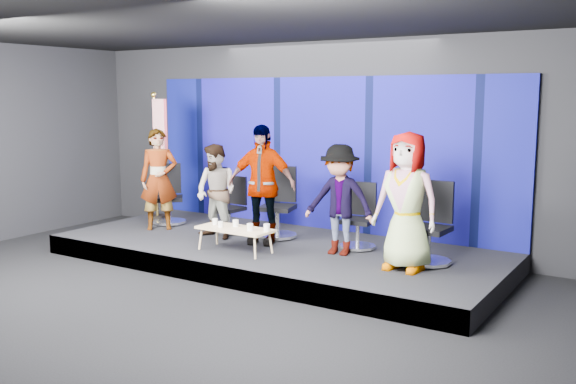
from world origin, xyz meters
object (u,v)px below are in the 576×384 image
object	(u,v)px
mug_e	(267,227)
flag_stand	(159,154)
panelist_b	(216,192)
panelist_c	(261,184)
panelist_d	(339,200)
mug_a	(215,222)
chair_a	(169,204)
mug_b	(221,224)
chair_c	(279,214)
chair_b	(231,214)
mug_d	(250,227)
panelist_a	(159,179)
chair_e	(430,237)
panelist_e	(407,201)
mug_c	(236,223)
chair_d	(359,227)
coffee_table	(235,230)

from	to	relation	value
mug_e	flag_stand	world-z (taller)	flag_stand
panelist_b	mug_e	world-z (taller)	panelist_b
panelist_c	mug_e	world-z (taller)	panelist_c
panelist_d	mug_a	world-z (taller)	panelist_d
chair_a	mug_b	bearing A→B (deg)	-70.07
chair_c	mug_a	bearing A→B (deg)	-124.40
mug_b	mug_e	size ratio (longest dim) A/B	0.85
chair_b	panelist_d	world-z (taller)	panelist_d
panelist_c	panelist_d	bearing A→B (deg)	-13.54
panelist_d	flag_stand	xyz separation A→B (m)	(-3.90, 0.40, 0.44)
chair_b	flag_stand	bearing A→B (deg)	-176.76
chair_a	mug_d	distance (m)	2.81
mug_a	chair_b	bearing A→B (deg)	114.75
panelist_a	panelist_b	xyz separation A→B (m)	(1.28, -0.04, -0.10)
flag_stand	chair_a	bearing A→B (deg)	5.62
chair_a	chair_e	world-z (taller)	chair_e
panelist_e	mug_c	xyz separation A→B (m)	(-2.55, -0.34, -0.51)
chair_d	panelist_e	bearing A→B (deg)	-41.72
panelist_b	chair_e	xyz separation A→B (m)	(3.45, 0.35, -0.39)
chair_d	chair_e	distance (m)	1.25
panelist_c	panelist_e	bearing A→B (deg)	-20.26
chair_e	mug_a	bearing A→B (deg)	-161.13
chair_b	mug_e	size ratio (longest dim) A/B	9.05
chair_e	flag_stand	distance (m)	5.28
chair_a	chair_c	distance (m)	2.28
panelist_b	panelist_d	xyz separation A→B (m)	(2.15, 0.14, 0.04)
chair_d	mug_c	size ratio (longest dim) A/B	9.69
chair_b	panelist_d	distance (m)	2.32
mug_c	mug_e	size ratio (longest dim) A/B	0.98
chair_e	mug_d	xyz separation A→B (m)	(-2.36, -0.95, 0.04)
chair_a	mug_a	size ratio (longest dim) A/B	11.42
mug_a	chair_c	bearing A→B (deg)	70.39
chair_e	chair_a	bearing A→B (deg)	-178.73
chair_e	coffee_table	bearing A→B (deg)	-158.40
mug_b	mug_c	bearing A→B (deg)	44.72
mug_a	mug_d	distance (m)	0.71
flag_stand	mug_e	bearing A→B (deg)	-4.65
chair_e	panelist_e	world-z (taller)	panelist_e
mug_e	mug_c	bearing A→B (deg)	178.60
panelist_b	flag_stand	distance (m)	1.89
chair_b	mug_c	distance (m)	1.26
chair_b	mug_b	size ratio (longest dim) A/B	10.68
chair_d	panelist_e	world-z (taller)	panelist_e
panelist_c	coffee_table	xyz separation A→B (m)	(-0.02, -0.66, -0.60)
chair_d	flag_stand	bearing A→B (deg)	175.50
chair_b	chair_c	world-z (taller)	chair_c
chair_b	chair_d	bearing A→B (deg)	8.27
mug_c	mug_d	world-z (taller)	mug_d
chair_c	mug_b	world-z (taller)	chair_c
panelist_d	mug_c	distance (m)	1.59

